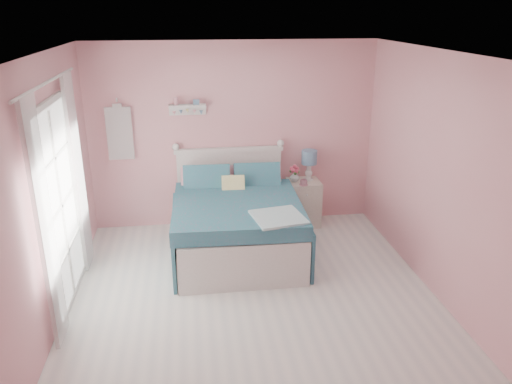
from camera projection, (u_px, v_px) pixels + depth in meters
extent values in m
plane|color=silver|center=(255.00, 303.00, 5.38)|extent=(4.50, 4.50, 0.00)
plane|color=pink|center=(234.00, 136.00, 7.02)|extent=(4.00, 0.00, 4.00)
plane|color=pink|center=(308.00, 325.00, 2.84)|extent=(4.00, 0.00, 4.00)
plane|color=pink|center=(44.00, 200.00, 4.68)|extent=(0.00, 4.50, 4.50)
plane|color=pink|center=(445.00, 181.00, 5.19)|extent=(0.00, 4.50, 4.50)
plane|color=white|center=(255.00, 55.00, 4.48)|extent=(4.50, 4.50, 0.00)
cube|color=silver|center=(237.00, 237.00, 6.45)|extent=(1.50, 1.95, 0.41)
cube|color=silver|center=(236.00, 217.00, 6.35)|extent=(1.44, 1.88, 0.16)
cube|color=silver|center=(230.00, 188.00, 7.22)|extent=(1.48, 0.07, 1.08)
cube|color=silver|center=(229.00, 150.00, 7.02)|extent=(1.54, 0.09, 0.06)
cube|color=silver|center=(245.00, 268.00, 5.54)|extent=(1.48, 0.06, 0.56)
cube|color=#316C7B|center=(237.00, 209.00, 6.15)|extent=(1.61, 1.69, 0.18)
cube|color=pink|center=(207.00, 181.00, 6.80)|extent=(0.69, 0.30, 0.43)
cube|color=pink|center=(256.00, 179.00, 6.89)|extent=(0.69, 0.30, 0.43)
cube|color=#CCBC59|center=(233.00, 187.00, 6.58)|extent=(0.31, 0.23, 0.31)
cube|color=beige|center=(303.00, 203.00, 7.26)|extent=(0.46, 0.43, 0.66)
cube|color=silver|center=(307.00, 194.00, 7.00)|extent=(0.40, 0.02, 0.16)
sphere|color=white|center=(307.00, 195.00, 6.98)|extent=(0.03, 0.03, 0.03)
cylinder|color=white|center=(308.00, 179.00, 7.19)|extent=(0.14, 0.14, 0.02)
cylinder|color=white|center=(309.00, 171.00, 7.15)|extent=(0.07, 0.07, 0.24)
cylinder|color=#668BAA|center=(309.00, 157.00, 7.08)|extent=(0.22, 0.22, 0.20)
imported|color=silver|center=(295.00, 177.00, 7.10)|extent=(0.16, 0.16, 0.15)
imported|color=#BE7F90|center=(304.00, 182.00, 6.96)|extent=(0.13, 0.13, 0.08)
sphere|color=#D04763|center=(295.00, 167.00, 7.05)|extent=(0.06, 0.06, 0.06)
sphere|color=#D04763|center=(297.00, 169.00, 7.08)|extent=(0.06, 0.06, 0.06)
sphere|color=#D04763|center=(292.00, 169.00, 7.06)|extent=(0.06, 0.06, 0.06)
sphere|color=#D04763|center=(297.00, 171.00, 7.04)|extent=(0.06, 0.06, 0.06)
sphere|color=#D04763|center=(293.00, 170.00, 7.04)|extent=(0.06, 0.06, 0.06)
cube|color=silver|center=(187.00, 106.00, 6.71)|extent=(0.50, 0.14, 0.04)
cube|color=silver|center=(188.00, 110.00, 6.79)|extent=(0.50, 0.03, 0.12)
cylinder|color=#D18C99|center=(176.00, 101.00, 6.67)|extent=(0.06, 0.06, 0.10)
cube|color=#668BAA|center=(196.00, 102.00, 6.71)|extent=(0.08, 0.06, 0.07)
cube|color=white|center=(120.00, 134.00, 6.72)|extent=(0.34, 0.03, 0.72)
cube|color=silver|center=(45.00, 104.00, 4.76)|extent=(0.04, 1.32, 0.06)
cube|color=silver|center=(73.00, 294.00, 5.49)|extent=(0.04, 1.32, 0.06)
cube|color=silver|center=(45.00, 235.00, 4.55)|extent=(0.04, 0.06, 2.10)
cube|color=silver|center=(73.00, 188.00, 5.72)|extent=(0.04, 0.06, 2.10)
cube|color=white|center=(60.00, 206.00, 5.13)|extent=(0.02, 1.20, 2.04)
cube|color=white|center=(45.00, 227.00, 4.41)|extent=(0.04, 0.40, 2.32)
cube|color=white|center=(78.00, 174.00, 5.79)|extent=(0.04, 0.40, 2.32)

